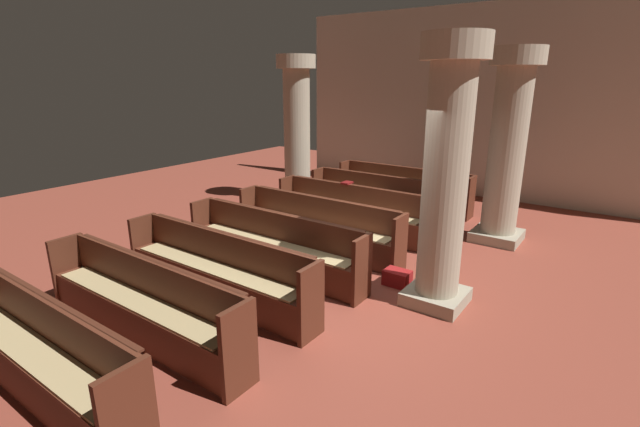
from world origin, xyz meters
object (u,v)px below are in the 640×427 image
at_px(pew_row_1, 379,197).
at_px(pew_row_2, 351,209).
at_px(pillar_aisle_side, 507,145).
at_px(pew_row_5, 217,267).
at_px(pillar_far_side, 297,128).
at_px(lectern, 438,181).
at_px(pew_row_6, 141,300).
at_px(pew_row_7, 33,347).
at_px(hymn_book, 347,183).
at_px(pew_row_4, 273,243).
at_px(pew_row_3, 317,224).
at_px(kneeler_box_red, 397,278).
at_px(pew_row_0, 403,186).
at_px(pillar_aisle_rear, 446,173).

bearing_deg(pew_row_1, pew_row_2, -90.00).
bearing_deg(pillar_aisle_side, pew_row_5, -117.45).
xyz_separation_m(pillar_far_side, lectern, (2.71, 2.02, -1.29)).
relative_size(pew_row_6, lectern, 2.91).
bearing_deg(pew_row_7, lectern, 87.46).
distance_m(lectern, hymn_book, 3.24).
height_order(pew_row_6, pillar_far_side, pillar_far_side).
bearing_deg(lectern, pew_row_2, -96.75).
bearing_deg(pillar_far_side, pew_row_4, -56.74).
distance_m(pillar_aisle_side, lectern, 3.16).
bearing_deg(pew_row_5, pillar_aisle_side, 62.55).
relative_size(pew_row_2, lectern, 2.91).
height_order(pew_row_3, pillar_far_side, pillar_far_side).
distance_m(pew_row_1, pew_row_5, 4.44).
distance_m(pillar_aisle_side, kneeler_box_red, 3.25).
xyz_separation_m(pew_row_7, hymn_book, (-0.23, 5.74, 0.44)).
distance_m(pew_row_5, hymn_book, 3.56).
distance_m(pew_row_6, lectern, 7.79).
distance_m(pew_row_5, pillar_far_side, 5.34).
height_order(pew_row_7, lectern, lectern).
relative_size(pew_row_5, hymn_book, 14.31).
relative_size(pew_row_7, pillar_aisle_side, 0.94).
bearing_deg(lectern, pew_row_5, -93.39).
height_order(pillar_far_side, lectern, pillar_far_side).
xyz_separation_m(pew_row_2, pew_row_6, (0.00, -4.44, 0.00)).
xyz_separation_m(pew_row_4, lectern, (0.39, 5.56, -0.03)).
bearing_deg(pew_row_0, pillar_aisle_side, -22.85).
bearing_deg(pillar_aisle_side, pew_row_2, -152.66).
height_order(pew_row_0, pew_row_4, same).
bearing_deg(pew_row_7, pew_row_6, 90.00).
bearing_deg(pew_row_5, lectern, 86.61).
distance_m(pew_row_1, pew_row_7, 6.66).
bearing_deg(lectern, pew_row_6, -92.91).
bearing_deg(pew_row_3, kneeler_box_red, -13.15).
bearing_deg(pew_row_3, pillar_aisle_rear, -14.18).
height_order(pew_row_1, hymn_book, hymn_book).
bearing_deg(kneeler_box_red, pew_row_5, -133.26).
distance_m(pew_row_1, pillar_aisle_rear, 3.89).
distance_m(pew_row_0, hymn_book, 2.09).
relative_size(pew_row_0, pew_row_2, 1.00).
distance_m(pew_row_7, lectern, 8.90).
bearing_deg(hymn_book, lectern, 78.82).
bearing_deg(pillar_aisle_rear, pew_row_5, -145.55).
relative_size(pew_row_4, pillar_far_side, 0.94).
relative_size(pew_row_2, pew_row_5, 1.00).
xyz_separation_m(pew_row_5, lectern, (0.39, 6.67, -0.03)).
bearing_deg(pew_row_5, pew_row_0, 90.00).
distance_m(pew_row_5, pew_row_7, 2.22).
xyz_separation_m(pillar_aisle_side, kneeler_box_red, (-0.65, -2.73, -1.63)).
relative_size(pillar_aisle_side, pillar_aisle_rear, 1.00).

